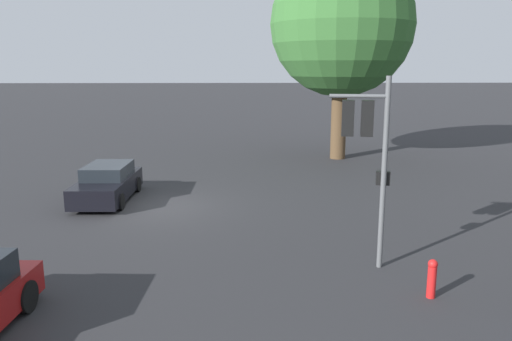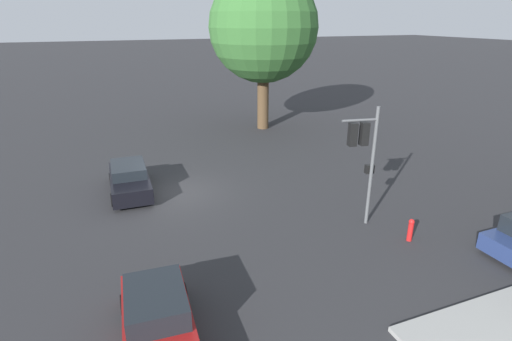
% 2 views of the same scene
% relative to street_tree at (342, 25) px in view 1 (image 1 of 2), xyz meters
% --- Properties ---
extents(ground_plane, '(300.00, 300.00, 0.00)m').
position_rel_street_tree_xyz_m(ground_plane, '(9.93, -8.67, -7.44)').
color(ground_plane, '#28282B').
extents(street_tree, '(7.88, 7.88, 11.41)m').
position_rel_street_tree_xyz_m(street_tree, '(0.00, 0.00, 0.00)').
color(street_tree, '#4C3823').
rests_on(street_tree, ground_plane).
extents(traffic_signal, '(0.55, 1.64, 4.97)m').
position_rel_street_tree_xyz_m(traffic_signal, '(15.82, -2.38, -4.04)').
color(traffic_signal, '#515456').
rests_on(traffic_signal, ground_plane).
extents(crossing_car_1, '(4.47, 1.98, 1.42)m').
position_rel_street_tree_xyz_m(crossing_car_1, '(8.92, -10.85, -6.76)').
color(crossing_car_1, black).
rests_on(crossing_car_1, ground_plane).
extents(fire_hydrant, '(0.22, 0.22, 0.92)m').
position_rel_street_tree_xyz_m(fire_hydrant, '(17.76, -1.24, -6.95)').
color(fire_hydrant, red).
rests_on(fire_hydrant, ground_plane).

